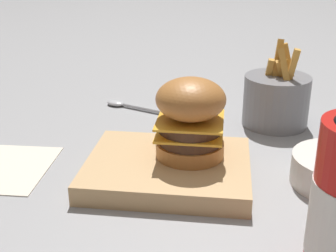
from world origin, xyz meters
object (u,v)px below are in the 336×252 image
fries_basket (276,99)px  spoon (129,106)px  serving_board (168,169)px  burger (190,118)px

fries_basket → spoon: (-0.27, 0.05, -0.04)m
serving_board → spoon: bearing=112.6°
serving_board → fries_basket: size_ratio=1.48×
serving_board → burger: (0.03, 0.02, 0.07)m
serving_board → fries_basket: 0.28m
serving_board → burger: bearing=34.5°
serving_board → fries_basket: (0.16, 0.22, 0.03)m
burger → spoon: 0.30m
fries_basket → spoon: bearing=170.0°
burger → spoon: (-0.14, 0.25, -0.08)m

